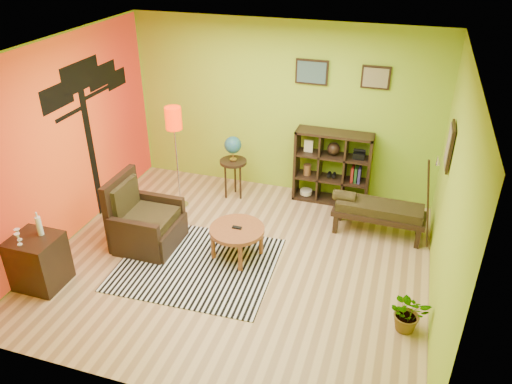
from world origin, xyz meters
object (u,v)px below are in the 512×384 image
(potted_plant, at_px, (408,316))
(globe_table, at_px, (233,152))
(side_cabinet, at_px, (38,261))
(bench, at_px, (377,210))
(coffee_table, at_px, (237,232))
(floor_lamp, at_px, (174,128))
(cube_shelf, at_px, (333,168))
(armchair, at_px, (144,225))

(potted_plant, bearing_deg, globe_table, 141.65)
(side_cabinet, xyz_separation_m, bench, (3.90, 2.46, 0.04))
(side_cabinet, distance_m, potted_plant, 4.49)
(coffee_table, relative_size, floor_lamp, 0.44)
(floor_lamp, relative_size, potted_plant, 3.45)
(cube_shelf, bearing_deg, side_cabinet, -134.12)
(armchair, height_order, cube_shelf, cube_shelf)
(cube_shelf, height_order, bench, cube_shelf)
(globe_table, bearing_deg, armchair, -113.81)
(floor_lamp, xyz_separation_m, bench, (3.06, 0.16, -0.96))
(coffee_table, relative_size, armchair, 0.72)
(globe_table, xyz_separation_m, potted_plant, (2.90, -2.30, -0.62))
(floor_lamp, xyz_separation_m, potted_plant, (3.62, -1.73, -1.16))
(cube_shelf, bearing_deg, potted_plant, -63.11)
(armchair, bearing_deg, cube_shelf, 41.20)
(globe_table, distance_m, cube_shelf, 1.62)
(potted_plant, bearing_deg, cube_shelf, 116.89)
(side_cabinet, relative_size, globe_table, 0.94)
(bench, height_order, potted_plant, bench)
(potted_plant, bearing_deg, bench, 106.47)
(coffee_table, height_order, armchair, armchair)
(coffee_table, distance_m, bench, 2.08)
(cube_shelf, relative_size, bench, 0.89)
(armchair, xyz_separation_m, side_cabinet, (-0.81, -1.20, 0.04))
(armchair, distance_m, bench, 3.33)
(side_cabinet, height_order, globe_table, globe_table)
(coffee_table, xyz_separation_m, cube_shelf, (0.95, 1.91, 0.21))
(coffee_table, xyz_separation_m, floor_lamp, (-1.33, 1.00, 0.96))
(bench, xyz_separation_m, potted_plant, (0.56, -1.89, -0.20))
(armchair, bearing_deg, bench, 22.28)
(side_cabinet, bearing_deg, bench, 32.27)
(side_cabinet, bearing_deg, armchair, 55.83)
(armchair, height_order, floor_lamp, floor_lamp)
(cube_shelf, relative_size, potted_plant, 2.48)
(armchair, distance_m, globe_table, 1.89)
(globe_table, bearing_deg, bench, -9.86)
(coffee_table, distance_m, cube_shelf, 2.15)
(floor_lamp, distance_m, globe_table, 1.06)
(floor_lamp, relative_size, cube_shelf, 1.39)
(floor_lamp, bearing_deg, armchair, -91.25)
(cube_shelf, bearing_deg, armchair, -138.80)
(coffee_table, relative_size, bench, 0.55)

